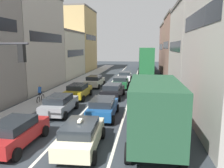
{
  "coord_description": "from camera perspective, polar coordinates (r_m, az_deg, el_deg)",
  "views": [
    {
      "loc": [
        3.19,
        -9.3,
        5.26
      ],
      "look_at": [
        0.0,
        12.0,
        1.6
      ],
      "focal_mm": 35.33,
      "sensor_mm": 36.0,
      "label": 1
    }
  ],
  "objects": [
    {
      "name": "ground_plane",
      "position": [
        11.15,
        -9.68,
        -18.66
      ],
      "size": [
        140.0,
        140.0,
        0.0
      ],
      "primitive_type": "plane",
      "color": "#2E343A"
    },
    {
      "name": "bus_far_queue_secondary",
      "position": [
        55.51,
        8.72,
        5.92
      ],
      "size": [
        3.01,
        10.56,
        2.9
      ],
      "rotation": [
        0.0,
        0.0,
        1.6
      ],
      "color": "navy",
      "rests_on": "ground"
    },
    {
      "name": "sidewalk_left",
      "position": [
        31.35,
        -10.0,
        -0.03
      ],
      "size": [
        2.6,
        64.0,
        0.14
      ],
      "primitive_type": "cube",
      "color": "#AAAAAA",
      "rests_on": "ground"
    },
    {
      "name": "bus_mid_queue_primary",
      "position": [
        42.1,
        8.75,
        6.23
      ],
      "size": [
        3.06,
        10.58,
        5.06
      ],
      "rotation": [
        0.0,
        0.0,
        1.6
      ],
      "color": "#1E6033",
      "rests_on": "ground"
    },
    {
      "name": "wagon_left_lane_second",
      "position": [
        17.93,
        -13.41,
        -5.04
      ],
      "size": [
        2.13,
        4.34,
        1.49
      ],
      "rotation": [
        0.0,
        0.0,
        1.59
      ],
      "color": "gray",
      "rests_on": "ground"
    },
    {
      "name": "building_row_right",
      "position": [
        30.89,
        21.36,
        9.33
      ],
      "size": [
        7.2,
        43.9,
        12.92
      ],
      "rotation": [
        0.0,
        0.0,
        -1.57
      ],
      "color": "#936B5B",
      "rests_on": "ground"
    },
    {
      "name": "sedan_left_lane_fourth",
      "position": [
        29.05,
        -4.53,
        0.78
      ],
      "size": [
        2.19,
        4.36,
        1.49
      ],
      "rotation": [
        0.0,
        0.0,
        1.53
      ],
      "color": "beige",
      "rests_on": "ground"
    },
    {
      "name": "lane_stripe_right",
      "position": [
        29.8,
        5.52,
        -0.56
      ],
      "size": [
        0.16,
        60.0,
        0.01
      ],
      "primitive_type": "cube",
      "color": "silver",
      "rests_on": "ground"
    },
    {
      "name": "sedan_centre_lane_fifth",
      "position": [
        33.89,
        3.35,
        2.06
      ],
      "size": [
        2.11,
        4.33,
        1.49
      ],
      "rotation": [
        0.0,
        0.0,
        1.59
      ],
      "color": "silver",
      "rests_on": "ground"
    },
    {
      "name": "hatchback_centre_lane_third",
      "position": [
        22.78,
        0.24,
        -1.65
      ],
      "size": [
        2.23,
        4.38,
        1.49
      ],
      "rotation": [
        0.0,
        0.0,
        1.52
      ],
      "color": "black",
      "rests_on": "ground"
    },
    {
      "name": "coupe_centre_lane_fourth",
      "position": [
        28.16,
        2.23,
        0.52
      ],
      "size": [
        2.15,
        4.34,
        1.49
      ],
      "rotation": [
        0.0,
        0.0,
        1.6
      ],
      "color": "#19592D",
      "rests_on": "ground"
    },
    {
      "name": "sedan_left_lane_third",
      "position": [
        22.89,
        -8.73,
        -1.71
      ],
      "size": [
        2.09,
        4.31,
        1.49
      ],
      "rotation": [
        0.0,
        0.0,
        1.56
      ],
      "color": "#B29319",
      "rests_on": "ground"
    },
    {
      "name": "sedan_right_lane_behind_truck",
      "position": [
        19.33,
        8.42,
        -3.81
      ],
      "size": [
        2.06,
        4.3,
        1.49
      ],
      "rotation": [
        0.0,
        0.0,
        1.57
      ],
      "color": "#759EB7",
      "rests_on": "ground"
    },
    {
      "name": "sedan_left_lane_front",
      "position": [
        12.98,
        -23.75,
        -11.31
      ],
      "size": [
        2.1,
        4.32,
        1.49
      ],
      "rotation": [
        0.0,
        0.0,
        1.56
      ],
      "color": "#A51E1E",
      "rests_on": "ground"
    },
    {
      "name": "building_row_left",
      "position": [
        34.44,
        -17.96,
        10.42
      ],
      "size": [
        7.2,
        43.9,
        13.38
      ],
      "rotation": [
        0.0,
        0.0,
        1.57
      ],
      "color": "gray",
      "rests_on": "ground"
    },
    {
      "name": "sedan_centre_lane_second",
      "position": [
        16.55,
        -2.35,
        -6.0
      ],
      "size": [
        2.11,
        4.33,
        1.49
      ],
      "rotation": [
        0.0,
        0.0,
        1.59
      ],
      "color": "#194C8C",
      "rests_on": "ground"
    },
    {
      "name": "removalist_box_truck",
      "position": [
        12.15,
        10.67,
        -6.22
      ],
      "size": [
        2.78,
        7.73,
        3.58
      ],
      "rotation": [
        0.0,
        0.0,
        1.58
      ],
      "color": "#A51E1E",
      "rests_on": "ground"
    },
    {
      "name": "cyclist_on_sidewalk",
      "position": [
        21.95,
        -18.1,
        -2.43
      ],
      "size": [
        0.5,
        1.73,
        1.72
      ],
      "rotation": [
        0.0,
        0.0,
        1.63
      ],
      "color": "black",
      "rests_on": "ground"
    },
    {
      "name": "wagon_right_lane_far",
      "position": [
        25.07,
        9.21,
        -0.73
      ],
      "size": [
        2.28,
        4.4,
        1.49
      ],
      "rotation": [
        0.0,
        0.0,
        1.51
      ],
      "color": "#A51E1E",
      "rests_on": "ground"
    },
    {
      "name": "taxi_centre_lane_front",
      "position": [
        11.71,
        -8.05,
        -12.85
      ],
      "size": [
        2.23,
        4.38,
        1.66
      ],
      "rotation": [
        0.0,
        0.0,
        1.62
      ],
      "color": "beige",
      "rests_on": "ground"
    },
    {
      "name": "lane_stripe_left",
      "position": [
        30.16,
        -0.95,
        -0.39
      ],
      "size": [
        0.16,
        60.0,
        0.01
      ],
      "primitive_type": "cube",
      "color": "silver",
      "rests_on": "ground"
    }
  ]
}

